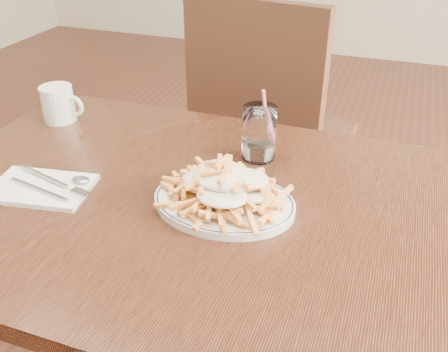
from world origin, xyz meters
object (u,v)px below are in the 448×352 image
at_px(water_glass, 259,136).
at_px(loaded_fries, 224,182).
at_px(fries_plate, 224,202).
at_px(table, 198,230).
at_px(coffee_mug, 59,104).
at_px(chair_far, 266,124).

bearing_deg(water_glass, loaded_fries, -91.74).
bearing_deg(fries_plate, loaded_fries, 51.34).
xyz_separation_m(table, loaded_fries, (0.06, -0.01, 0.13)).
relative_size(table, coffee_mug, 10.06).
height_order(chair_far, fries_plate, chair_far).
bearing_deg(coffee_mug, loaded_fries, -23.29).
height_order(chair_far, water_glass, chair_far).
height_order(table, coffee_mug, coffee_mug).
xyz_separation_m(water_glass, coffee_mug, (-0.55, 0.02, -0.01)).
bearing_deg(table, fries_plate, -5.67).
xyz_separation_m(loaded_fries, water_glass, (0.01, 0.22, -0.00)).
relative_size(chair_far, coffee_mug, 8.48).
distance_m(loaded_fries, coffee_mug, 0.59).
distance_m(fries_plate, coffee_mug, 0.60).
relative_size(chair_far, water_glass, 5.98).
bearing_deg(fries_plate, coffee_mug, 156.71).
bearing_deg(loaded_fries, table, 174.33).
height_order(fries_plate, water_glass, water_glass).
bearing_deg(fries_plate, water_glass, 88.26).
bearing_deg(water_glass, chair_far, 103.01).
bearing_deg(loaded_fries, water_glass, 88.26).
distance_m(chair_far, loaded_fries, 0.81).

